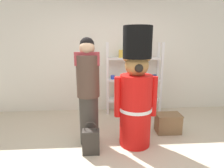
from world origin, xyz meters
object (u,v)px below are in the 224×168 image
Objects in this scene: display_crate at (168,123)px; merchandise_shelf at (133,78)px; shopping_bag at (91,141)px; teddy_bear_guard at (136,93)px; person_shopper at (88,91)px.

merchandise_shelf is at bearing 112.99° from display_crate.
shopping_bag is (-0.92, -1.66, -0.63)m from merchandise_shelf.
display_crate is at bearing 27.10° from teddy_bear_guard.
shopping_bag reaches higher than display_crate.
teddy_bear_guard is 1.00m from shopping_bag.
shopping_bag is (0.04, -0.30, -0.70)m from person_shopper.
teddy_bear_guard is at bearing -152.90° from display_crate.
merchandise_shelf reaches higher than shopping_bag.
person_shopper is 3.38× the size of shopping_bag.
display_crate is (1.38, 0.57, -0.01)m from shopping_bag.
merchandise_shelf is at bearing 54.87° from person_shopper.
shopping_bag is at bearing -162.19° from teddy_bear_guard.
person_shopper is at bearing -125.13° from merchandise_shelf.
merchandise_shelf reaches higher than display_crate.
person_shopper reaches higher than display_crate.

